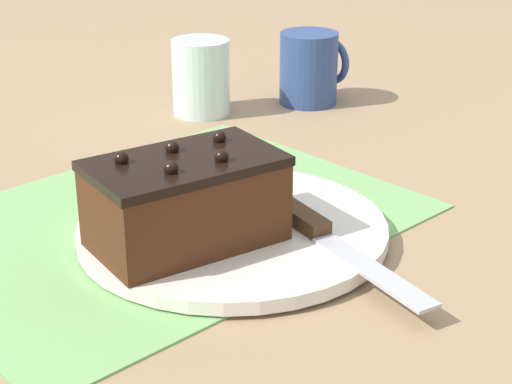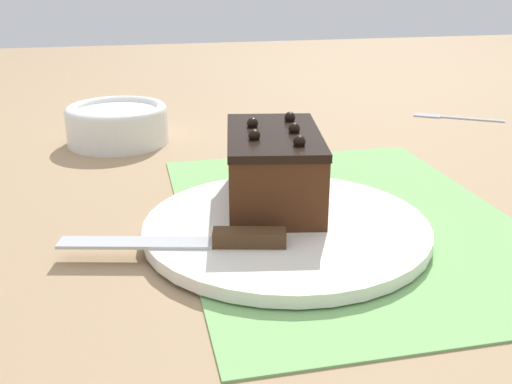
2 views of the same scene
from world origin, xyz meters
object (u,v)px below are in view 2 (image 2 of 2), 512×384
Objects in this scene: chocolate_cake at (273,167)px; serving_knife at (211,239)px; small_bowl at (117,123)px; dessert_fork at (450,116)px; cake_plate at (286,227)px.

serving_knife is at bearing -42.02° from chocolate_cake.
small_bowl is 1.09× the size of dessert_fork.
cake_plate is at bearing 23.18° from small_bowl.
small_bowl is (-0.37, -0.16, 0.02)m from cake_plate.
small_bowl is at bearing -156.82° from cake_plate.
chocolate_cake is at bearing -179.93° from cake_plate.
chocolate_cake is (-0.05, -0.00, 0.04)m from cake_plate.
chocolate_cake is at bearing 162.70° from dessert_fork.
chocolate_cake is 0.54m from dessert_fork.
dessert_fork is at bearing 130.98° from chocolate_cake.
chocolate_cake is at bearing -29.09° from serving_knife.
small_bowl reaches higher than dessert_fork.
cake_plate is at bearing 166.70° from dessert_fork.
chocolate_cake is 0.36m from small_bowl.
dessert_fork is at bearing 93.31° from small_bowl.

